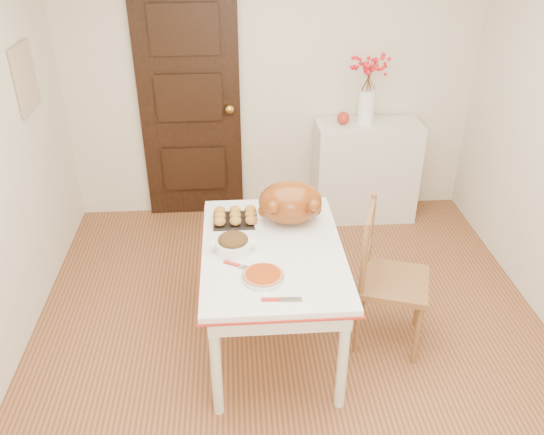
{
  "coord_description": "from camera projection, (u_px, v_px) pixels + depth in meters",
  "views": [
    {
      "loc": [
        -0.34,
        -2.65,
        2.58
      ],
      "look_at": [
        -0.13,
        0.19,
        0.93
      ],
      "focal_mm": 37.02,
      "sensor_mm": 36.0,
      "label": 1
    }
  ],
  "objects": [
    {
      "name": "berry_vase",
      "position": [
        368.0,
        89.0,
        4.59
      ],
      "size": [
        0.31,
        0.31,
        0.59
      ],
      "primitive_type": null,
      "color": "white",
      "rests_on": "sideboard"
    },
    {
      "name": "apple",
      "position": [
        343.0,
        118.0,
        4.7
      ],
      "size": [
        0.11,
        0.11,
        0.11
      ],
      "primitive_type": "sphere",
      "color": "#A42519",
      "rests_on": "sideboard"
    },
    {
      "name": "chair_oak",
      "position": [
        394.0,
        279.0,
        3.51
      ],
      "size": [
        0.54,
        0.54,
        0.97
      ],
      "primitive_type": null,
      "rotation": [
        0.0,
        0.0,
        1.24
      ],
      "color": "brown",
      "rests_on": "floor"
    },
    {
      "name": "sideboard",
      "position": [
        365.0,
        171.0,
        4.97
      ],
      "size": [
        0.89,
        0.39,
        0.89
      ],
      "primitive_type": "cube",
      "color": "beige",
      "rests_on": "floor"
    },
    {
      "name": "carving_knife",
      "position": [
        245.0,
        267.0,
        3.15
      ],
      "size": [
        0.26,
        0.18,
        0.01
      ],
      "primitive_type": null,
      "rotation": [
        0.0,
        0.0,
        -0.5
      ],
      "color": "silver",
      "rests_on": "kitchen_table"
    },
    {
      "name": "rolls_tray",
      "position": [
        235.0,
        217.0,
        3.58
      ],
      "size": [
        0.28,
        0.22,
        0.08
      ],
      "primitive_type": null,
      "rotation": [
        0.0,
        0.0,
        0.0
      ],
      "color": "olive",
      "rests_on": "kitchen_table"
    },
    {
      "name": "wall_back",
      "position": [
        272.0,
        76.0,
        4.7
      ],
      "size": [
        3.5,
        0.0,
        2.5
      ],
      "primitive_type": "cube",
      "color": "beige",
      "rests_on": "ground"
    },
    {
      "name": "shaker_pair",
      "position": [
        313.0,
        200.0,
        3.76
      ],
      "size": [
        0.1,
        0.07,
        0.1
      ],
      "primitive_type": null,
      "rotation": [
        0.0,
        0.0,
        0.33
      ],
      "color": "white",
      "rests_on": "kitchen_table"
    },
    {
      "name": "turkey_platter",
      "position": [
        290.0,
        205.0,
        3.49
      ],
      "size": [
        0.54,
        0.47,
        0.29
      ],
      "primitive_type": null,
      "rotation": [
        0.0,
        0.0,
        -0.25
      ],
      "color": "#752E09",
      "rests_on": "kitchen_table"
    },
    {
      "name": "pumpkin_pie",
      "position": [
        263.0,
        275.0,
        3.06
      ],
      "size": [
        0.27,
        0.27,
        0.05
      ],
      "primitive_type": "cylinder",
      "rotation": [
        0.0,
        0.0,
        -0.19
      ],
      "color": "#8E300B",
      "rests_on": "kitchen_table"
    },
    {
      "name": "kitchen_table",
      "position": [
        273.0,
        298.0,
        3.52
      ],
      "size": [
        0.86,
        1.25,
        0.75
      ],
      "primitive_type": null,
      "color": "silver",
      "rests_on": "floor"
    },
    {
      "name": "drinking_glass",
      "position": [
        269.0,
        198.0,
        3.78
      ],
      "size": [
        0.07,
        0.07,
        0.1
      ],
      "primitive_type": "cylinder",
      "rotation": [
        0.0,
        0.0,
        -0.2
      ],
      "color": "white",
      "rests_on": "kitchen_table"
    },
    {
      "name": "photo_board",
      "position": [
        25.0,
        78.0,
        3.78
      ],
      "size": [
        0.03,
        0.35,
        0.45
      ],
      "primitive_type": "cube",
      "color": "#BFB582",
      "rests_on": "ground"
    },
    {
      "name": "stuffing_dish",
      "position": [
        233.0,
        243.0,
        3.28
      ],
      "size": [
        0.32,
        0.29,
        0.1
      ],
      "primitive_type": null,
      "rotation": [
        0.0,
        0.0,
        0.38
      ],
      "color": "#5A3916",
      "rests_on": "kitchen_table"
    },
    {
      "name": "pie_server",
      "position": [
        282.0,
        299.0,
        2.9
      ],
      "size": [
        0.21,
        0.07,
        0.01
      ],
      "primitive_type": null,
      "rotation": [
        0.0,
        0.0,
        -0.06
      ],
      "color": "silver",
      "rests_on": "kitchen_table"
    },
    {
      "name": "floor",
      "position": [
        295.0,
        356.0,
        3.6
      ],
      "size": [
        3.5,
        4.0,
        0.0
      ],
      "primitive_type": "cube",
      "color": "#593419",
      "rests_on": "ground"
    },
    {
      "name": "door_back",
      "position": [
        190.0,
        104.0,
        4.74
      ],
      "size": [
        0.85,
        0.06,
        2.06
      ],
      "primitive_type": "cube",
      "color": "black",
      "rests_on": "ground"
    }
  ]
}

